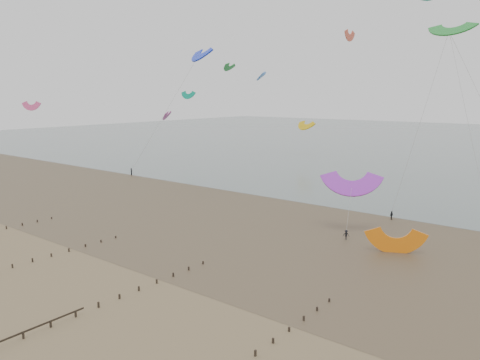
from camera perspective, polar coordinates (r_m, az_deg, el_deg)
name	(u,v)px	position (r m, az deg, el deg)	size (l,w,h in m)	color
ground	(106,286)	(56.72, -16.04, -12.33)	(500.00, 500.00, 0.00)	brown
sea_and_shore	(255,218)	(82.67, 1.89, -4.70)	(500.00, 665.00, 0.03)	#475654
kitesurfer_lead	(132,173)	(128.66, -13.09, 0.85)	(0.59, 0.39, 1.61)	black
grounded_kite	(395,253)	(68.74, 18.37, -8.40)	(6.92, 3.63, 5.27)	orange
kites_airborne	(418,98)	(126.86, 20.87, 9.34)	(236.96, 121.76, 42.71)	#038C69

